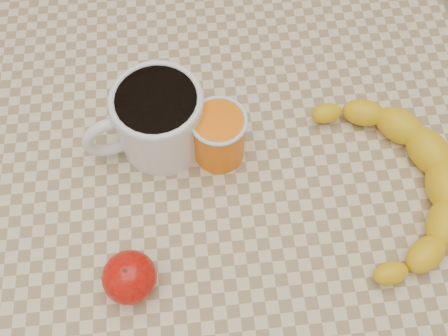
{
  "coord_description": "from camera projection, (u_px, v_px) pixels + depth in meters",
  "views": [
    {
      "loc": [
        -0.03,
        -0.3,
        1.38
      ],
      "look_at": [
        0.0,
        0.0,
        0.77
      ],
      "focal_mm": 40.0,
      "sensor_mm": 36.0,
      "label": 1
    }
  ],
  "objects": [
    {
      "name": "apple",
      "position": [
        129.0,
        277.0,
        0.6
      ],
      "size": [
        0.08,
        0.08,
        0.06
      ],
      "color": "#950604",
      "rests_on": "table"
    },
    {
      "name": "ground",
      "position": [
        224.0,
        293.0,
        1.37
      ],
      "size": [
        3.0,
        3.0,
        0.0
      ],
      "primitive_type": "plane",
      "color": "tan",
      "rests_on": "ground"
    },
    {
      "name": "orange_juice_glass",
      "position": [
        219.0,
        136.0,
        0.67
      ],
      "size": [
        0.08,
        0.08,
        0.09
      ],
      "color": "orange",
      "rests_on": "table"
    },
    {
      "name": "banana",
      "position": [
        394.0,
        182.0,
        0.66
      ],
      "size": [
        0.25,
        0.34,
        0.05
      ],
      "primitive_type": null,
      "rotation": [
        0.0,
        0.0,
        -0.04
      ],
      "color": "yellow",
      "rests_on": "table"
    },
    {
      "name": "table",
      "position": [
        224.0,
        198.0,
        0.77
      ],
      "size": [
        0.8,
        0.8,
        0.75
      ],
      "color": "beige",
      "rests_on": "ground"
    },
    {
      "name": "coffee_mug",
      "position": [
        157.0,
        118.0,
        0.67
      ],
      "size": [
        0.18,
        0.15,
        0.1
      ],
      "color": "silver",
      "rests_on": "table"
    }
  ]
}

